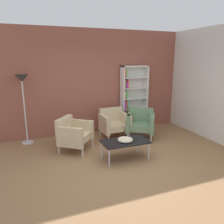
{
  "coord_description": "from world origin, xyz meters",
  "views": [
    {
      "loc": [
        -1.64,
        -3.66,
        2.13
      ],
      "look_at": [
        0.09,
        0.84,
        0.95
      ],
      "focal_mm": 35.8,
      "sensor_mm": 36.0,
      "label": 1
    }
  ],
  "objects": [
    {
      "name": "armchair_near_window",
      "position": [
        0.49,
        1.74,
        0.41
      ],
      "size": [
        0.74,
        0.68,
        0.78
      ],
      "rotation": [
        0.0,
        0.0,
        0.04
      ],
      "color": "#C6B289",
      "rests_on": "ground_plane"
    },
    {
      "name": "bookshelf_tall",
      "position": [
        1.26,
        2.25,
        0.94
      ],
      "size": [
        0.8,
        0.3,
        1.9
      ],
      "color": "silver",
      "rests_on": "ground_plane"
    },
    {
      "name": "armchair_corner_red",
      "position": [
        -0.71,
        1.26,
        0.41
      ],
      "size": [
        0.94,
        0.95,
        0.78
      ],
      "rotation": [
        0.0,
        0.0,
        0.91
      ],
      "color": "#C6B289",
      "rests_on": "ground_plane"
    },
    {
      "name": "armchair_by_bookshelf",
      "position": [
        1.16,
        1.46,
        0.41
      ],
      "size": [
        0.94,
        0.92,
        0.78
      ],
      "rotation": [
        0.0,
        0.0,
        -0.56
      ],
      "color": "slate",
      "rests_on": "ground_plane"
    },
    {
      "name": "plaster_right_partition",
      "position": [
        2.86,
        0.6,
        1.45
      ],
      "size": [
        0.12,
        5.2,
        2.9
      ],
      "primitive_type": "cube",
      "color": "silver",
      "rests_on": "ground_plane"
    },
    {
      "name": "decorative_bowl",
      "position": [
        0.22,
        0.41,
        0.43
      ],
      "size": [
        0.32,
        0.32,
        0.05
      ],
      "color": "beige",
      "rests_on": "coffee_table_low"
    },
    {
      "name": "ground_plane",
      "position": [
        0.0,
        0.0,
        0.0
      ],
      "size": [
        8.32,
        8.32,
        0.0
      ],
      "primitive_type": "plane",
      "color": "olive"
    },
    {
      "name": "brick_back_panel",
      "position": [
        0.0,
        2.46,
        1.45
      ],
      "size": [
        6.4,
        0.12,
        2.9
      ],
      "primitive_type": "cube",
      "color": "brown",
      "rests_on": "ground_plane"
    },
    {
      "name": "floor_lamp_torchiere",
      "position": [
        -1.73,
        2.14,
        1.45
      ],
      "size": [
        0.32,
        0.32,
        1.74
      ],
      "color": "silver",
      "rests_on": "ground_plane"
    },
    {
      "name": "coffee_table_low",
      "position": [
        0.22,
        0.41,
        0.37
      ],
      "size": [
        1.0,
        0.56,
        0.4
      ],
      "color": "black",
      "rests_on": "ground_plane"
    }
  ]
}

